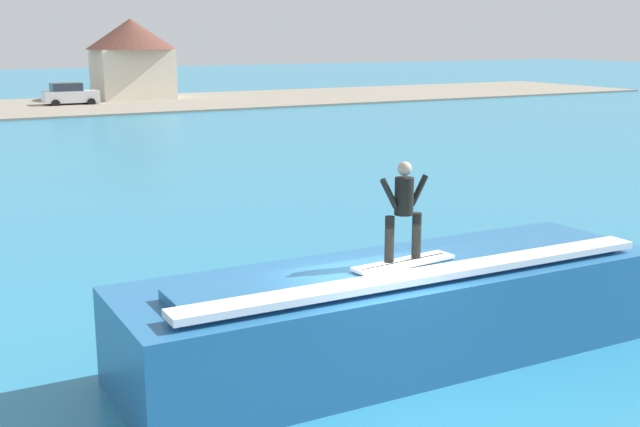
% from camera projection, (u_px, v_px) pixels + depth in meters
% --- Properties ---
extents(ground_plane, '(260.00, 260.00, 0.00)m').
position_uv_depth(ground_plane, '(378.00, 383.00, 13.37)').
color(ground_plane, teal).
extents(wave_crest, '(9.89, 2.90, 1.85)m').
position_uv_depth(wave_crest, '(398.00, 311.00, 14.23)').
color(wave_crest, '#246094').
rests_on(wave_crest, ground_plane).
extents(surfboard, '(1.99, 0.64, 0.06)m').
position_uv_depth(surfboard, '(404.00, 263.00, 13.58)').
color(surfboard, white).
rests_on(surfboard, wave_crest).
extents(surfer, '(0.94, 0.32, 1.68)m').
position_uv_depth(surfer, '(404.00, 206.00, 13.45)').
color(surfer, black).
rests_on(surfer, surfboard).
extents(car_far_shore, '(4.21, 2.12, 1.86)m').
position_uv_depth(car_far_shore, '(70.00, 94.00, 63.98)').
color(car_far_shore, silver).
rests_on(car_far_shore, ground_plane).
extents(house_gabled_white, '(7.69, 7.69, 6.91)m').
position_uv_depth(house_gabled_white, '(132.00, 54.00, 69.33)').
color(house_gabled_white, beige).
rests_on(house_gabled_white, ground_plane).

